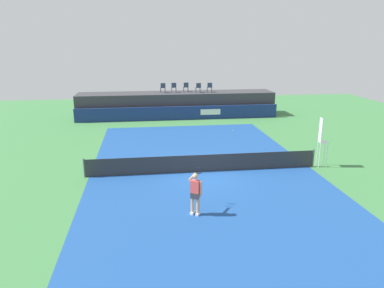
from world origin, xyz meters
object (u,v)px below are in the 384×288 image
spectator_chair_far_left (163,87)px  umpire_chair (321,139)px  spectator_chair_far_right (210,87)px  spectator_chair_left (174,87)px  net_post_far (313,158)px  tennis_ball (233,130)px  tennis_player (195,192)px  net_post_near (84,168)px  spectator_chair_center (186,87)px  spectator_chair_right (198,87)px

spectator_chair_far_left → umpire_chair: bearing=-62.8°
umpire_chair → spectator_chair_far_right: bearing=103.3°
spectator_chair_left → spectator_chair_far_right: 3.30m
spectator_chair_left → umpire_chair: size_ratio=0.32×
spectator_chair_far_left → net_post_far: spectator_chair_far_left is taller
spectator_chair_far_right → net_post_far: bearing=-78.1°
spectator_chair_left → spectator_chair_far_right: same height
spectator_chair_left → tennis_ball: bearing=-58.3°
tennis_player → net_post_near: bearing=135.9°
spectator_chair_left → umpire_chair: 16.86m
spectator_chair_far_left → spectator_chair_left: same height
spectator_chair_far_right → tennis_ball: 6.78m
spectator_chair_left → tennis_player: (-0.91, -20.30, -1.73)m
net_post_far → spectator_chair_left: bearing=112.7°
tennis_player → spectator_chair_center: bearing=84.3°
spectator_chair_far_left → tennis_ball: spectator_chair_far_left is taller
spectator_chair_far_left → umpire_chair: (7.83, -15.25, -1.11)m
tennis_ball → tennis_player: bearing=-109.9°
spectator_chair_center → tennis_player: (-2.04, -20.35, -1.73)m
spectator_chair_center → umpire_chair: size_ratio=0.32×
spectator_chair_center → tennis_player: spectator_chair_center is taller
umpire_chair → net_post_far: 1.16m
tennis_ball → spectator_chair_center: bearing=113.8°
spectator_chair_far_right → umpire_chair: size_ratio=0.32×
spectator_chair_far_right → net_post_near: (-9.25, -15.01, -2.19)m
spectator_chair_far_left → umpire_chair: size_ratio=0.32×
spectator_chair_center → tennis_player: 20.53m
spectator_chair_center → net_post_far: bearing=-71.1°
spectator_chair_far_right → tennis_player: 20.42m
spectator_chair_center → spectator_chair_far_right: same height
spectator_chair_right → tennis_ball: (1.84, -6.13, -2.66)m
spectator_chair_left → net_post_far: 16.83m
spectator_chair_right → umpire_chair: 15.67m
spectator_chair_far_right → tennis_player: size_ratio=0.50×
net_post_near → umpire_chair: bearing=0.1°
spectator_chair_center → umpire_chair: spectator_chair_center is taller
spectator_chair_far_left → net_post_near: spectator_chair_far_left is taller
net_post_near → spectator_chair_left: bearing=68.8°
tennis_ball → umpire_chair: bearing=-72.5°
spectator_chair_far_left → tennis_player: 20.24m
spectator_chair_left → tennis_ball: spectator_chair_left is taller
umpire_chair → tennis_ball: 9.37m
net_post_far → spectator_chair_center: bearing=108.9°
spectator_chair_center → net_post_near: (-7.10, -15.45, -2.19)m
spectator_chair_right → tennis_ball: spectator_chair_right is taller
tennis_ball → spectator_chair_far_right: bearing=97.2°
net_post_far → tennis_player: bearing=-146.3°
spectator_chair_center → spectator_chair_far_right: (2.15, -0.44, 0.00)m
spectator_chair_far_left → spectator_chair_center: 2.15m
spectator_chair_center → net_post_near: 17.14m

